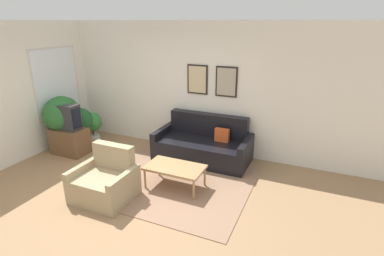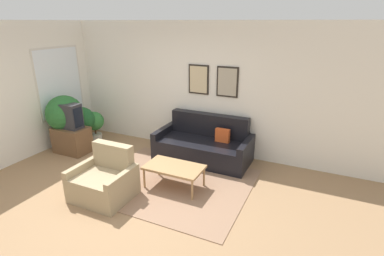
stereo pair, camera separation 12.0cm
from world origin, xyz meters
TOP-DOWN VIEW (x-y plane):
  - ground_plane at (0.00, 0.00)m, footprint 16.00×16.00m
  - area_rug at (0.45, 0.84)m, footprint 2.63×2.21m
  - wall_back at (0.01, 2.43)m, footprint 8.00×0.09m
  - wall_left_window at (-2.80, 0.64)m, footprint 0.08×8.00m
  - couch at (0.56, 1.97)m, footprint 1.90×0.90m
  - coffee_table at (0.54, 0.73)m, footprint 0.97×0.56m
  - tv_stand at (-2.14, 1.09)m, footprint 0.72×0.48m
  - tv at (-2.14, 1.09)m, footprint 0.55×0.28m
  - armchair at (-0.32, 0.01)m, footprint 0.89×0.76m
  - potted_plant_tall at (-2.37, 1.21)m, footprint 0.78×0.78m
  - potted_plant_by_window at (-2.19, 1.86)m, footprint 0.44×0.44m
  - potted_plant_small at (-2.26, 1.57)m, footprint 0.56×0.56m

SIDE VIEW (x-z plane):
  - ground_plane at x=0.00m, z-range 0.00..0.00m
  - area_rug at x=0.45m, z-range 0.00..0.01m
  - armchair at x=-0.32m, z-range -0.14..0.69m
  - tv_stand at x=-2.14m, z-range 0.00..0.55m
  - couch at x=0.56m, z-range -0.14..0.74m
  - coffee_table at x=0.54m, z-range 0.16..0.56m
  - potted_plant_by_window at x=-2.19m, z-range 0.08..0.76m
  - potted_plant_small at x=-2.26m, z-range 0.13..0.99m
  - potted_plant_tall at x=-2.37m, z-range 0.18..1.38m
  - tv at x=-2.14m, z-range 0.55..1.08m
  - wall_left_window at x=-2.80m, z-range 0.00..2.70m
  - wall_back at x=0.01m, z-range 0.00..2.70m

